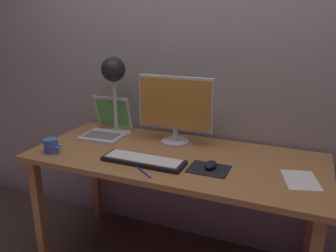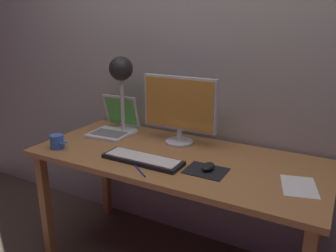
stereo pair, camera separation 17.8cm
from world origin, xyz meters
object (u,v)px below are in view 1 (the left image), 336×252
(pen, at_px, (144,172))
(desk_lamp, at_px, (114,80))
(mouse, at_px, (211,165))
(coffee_mug, at_px, (51,146))
(keyboard_main, at_px, (144,160))
(monitor, at_px, (175,107))
(laptop, at_px, (108,125))

(pen, bearing_deg, desk_lamp, 133.12)
(pen, bearing_deg, mouse, 31.22)
(desk_lamp, distance_m, coffee_mug, 0.54)
(mouse, xyz_separation_m, pen, (-0.29, -0.17, -0.02))
(desk_lamp, bearing_deg, keyboard_main, -42.73)
(mouse, bearing_deg, pen, -148.78)
(monitor, relative_size, desk_lamp, 0.92)
(desk_lamp, relative_size, pen, 3.54)
(monitor, bearing_deg, keyboard_main, -97.70)
(laptop, bearing_deg, monitor, 2.40)
(monitor, xyz_separation_m, mouse, (0.30, -0.27, -0.21))
(keyboard_main, xyz_separation_m, laptop, (-0.41, 0.32, 0.05))
(monitor, bearing_deg, laptop, -177.60)
(keyboard_main, height_order, coffee_mug, coffee_mug)
(keyboard_main, xyz_separation_m, coffee_mug, (-0.53, -0.07, 0.03))
(keyboard_main, xyz_separation_m, pen, (0.06, -0.11, -0.01))
(laptop, bearing_deg, pen, -42.59)
(keyboard_main, height_order, pen, keyboard_main)
(coffee_mug, bearing_deg, mouse, 8.74)
(keyboard_main, distance_m, coffee_mug, 0.54)
(keyboard_main, distance_m, mouse, 0.35)
(keyboard_main, height_order, laptop, laptop)
(keyboard_main, bearing_deg, laptop, 142.36)
(laptop, xyz_separation_m, mouse, (0.75, -0.25, -0.05))
(desk_lamp, height_order, mouse, desk_lamp)
(monitor, xyz_separation_m, desk_lamp, (-0.41, 0.00, 0.13))
(monitor, relative_size, coffee_mug, 4.03)
(mouse, distance_m, coffee_mug, 0.89)
(coffee_mug, bearing_deg, pen, -3.79)
(keyboard_main, xyz_separation_m, desk_lamp, (-0.36, 0.34, 0.34))
(monitor, height_order, laptop, monitor)
(mouse, distance_m, pen, 0.34)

